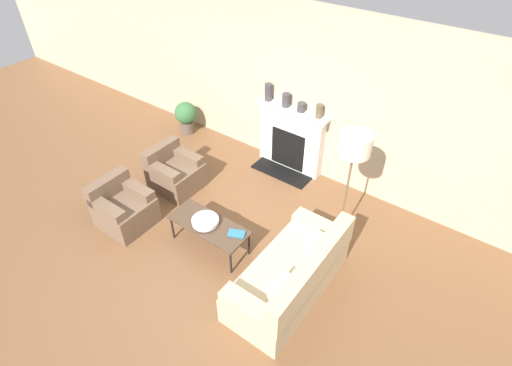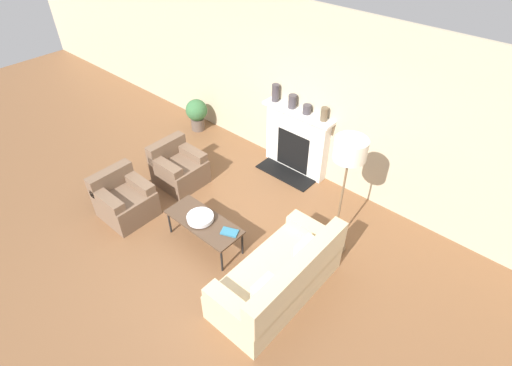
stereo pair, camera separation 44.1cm
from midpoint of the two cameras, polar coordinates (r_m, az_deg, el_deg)
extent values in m
plane|color=brown|center=(6.04, -4.23, -8.80)|extent=(18.00, 18.00, 0.00)
cube|color=#BCAD8E|center=(6.72, 10.48, 11.82)|extent=(18.00, 0.06, 2.90)
cube|color=silver|center=(7.17, 7.58, 5.85)|extent=(1.23, 0.20, 1.14)
cube|color=black|center=(7.20, 7.08, 4.52)|extent=(0.68, 0.04, 0.74)
cube|color=black|center=(7.30, 5.94, 1.28)|extent=(1.11, 0.40, 0.02)
cube|color=silver|center=(6.84, 7.86, 9.92)|extent=(1.35, 0.28, 0.05)
cube|color=#CCB78E|center=(5.36, 5.27, -13.76)|extent=(0.85, 1.82, 0.43)
cube|color=#CCB78E|center=(4.92, 8.76, -12.71)|extent=(0.20, 1.82, 0.44)
cube|color=#CCB78E|center=(5.59, 10.45, -6.78)|extent=(0.78, 0.22, 0.18)
cube|color=#CCB78E|center=(4.75, -0.63, -17.43)|extent=(0.78, 0.22, 0.18)
cube|color=beige|center=(5.27, 9.34, -9.39)|extent=(0.12, 0.32, 0.28)
cube|color=beige|center=(4.83, 3.73, -14.99)|extent=(0.12, 0.32, 0.28)
cube|color=brown|center=(6.58, -16.19, -3.01)|extent=(0.76, 0.73, 0.44)
cube|color=brown|center=(6.56, -18.29, 0.61)|extent=(0.18, 0.73, 0.30)
cube|color=brown|center=(6.30, -18.66, -2.30)|extent=(0.69, 0.18, 0.13)
cube|color=brown|center=(6.50, -14.70, 0.09)|extent=(0.69, 0.18, 0.13)
cube|color=brown|center=(7.04, -9.00, 1.48)|extent=(0.76, 0.73, 0.44)
cube|color=brown|center=(7.02, -10.94, 4.88)|extent=(0.18, 0.73, 0.30)
cube|color=brown|center=(6.74, -11.00, 2.33)|extent=(0.69, 0.18, 0.13)
cube|color=brown|center=(7.01, -7.55, 4.39)|extent=(0.69, 0.18, 0.13)
cube|color=#4C3828|center=(5.76, -5.32, -5.60)|extent=(1.20, 0.49, 0.03)
cylinder|color=black|center=(6.14, -10.24, -5.61)|extent=(0.03, 0.03, 0.42)
cylinder|color=black|center=(5.56, -2.62, -11.07)|extent=(0.03, 0.03, 0.42)
cylinder|color=black|center=(6.32, -7.41, -3.65)|extent=(0.03, 0.03, 0.42)
cylinder|color=black|center=(5.75, 0.24, -8.70)|extent=(0.03, 0.03, 0.42)
cylinder|color=silver|center=(5.76, -5.77, -5.30)|extent=(0.14, 0.14, 0.02)
cylinder|color=silver|center=(5.73, -5.80, -5.00)|extent=(0.39, 0.39, 0.06)
cube|color=teal|center=(5.56, -1.53, -7.10)|extent=(0.27, 0.22, 0.02)
cylinder|color=brown|center=(6.14, 13.00, -8.72)|extent=(0.36, 0.36, 0.03)
cylinder|color=brown|center=(5.57, 14.20, -3.03)|extent=(0.03, 0.03, 1.62)
cylinder|color=silver|center=(5.03, 15.82, 4.63)|extent=(0.42, 0.42, 0.27)
cylinder|color=#3D383D|center=(7.03, 4.63, 12.69)|extent=(0.13, 0.13, 0.30)
cylinder|color=#3D383D|center=(6.86, 7.10, 11.45)|extent=(0.14, 0.14, 0.23)
cylinder|color=#3D383D|center=(6.74, 9.18, 10.32)|extent=(0.14, 0.14, 0.16)
cylinder|color=brown|center=(6.58, 11.65, 9.57)|extent=(0.12, 0.12, 0.23)
cylinder|color=brown|center=(8.54, -6.83, 8.36)|extent=(0.28, 0.28, 0.25)
sphere|color=#386B3D|center=(8.38, -7.00, 10.27)|extent=(0.44, 0.44, 0.44)
camera|label=1|loc=(0.22, -88.02, 1.63)|focal=28.00mm
camera|label=2|loc=(0.22, 91.98, -1.63)|focal=28.00mm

